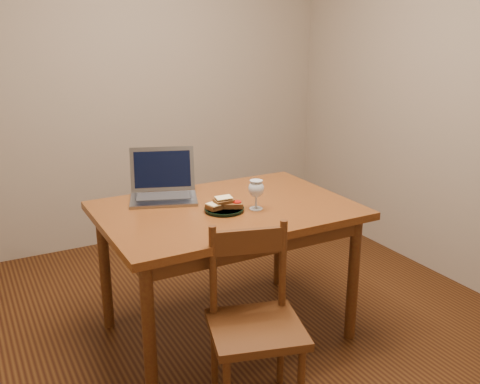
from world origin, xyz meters
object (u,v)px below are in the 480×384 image
chair (255,315)px  laptop (163,185)px  plate (224,209)px  milk_glass (256,195)px  table (226,222)px

chair → laptop: bearing=109.5°
plate → laptop: laptop is taller
milk_glass → chair: bearing=-120.1°
plate → laptop: size_ratio=0.46×
laptop → chair: bearing=-66.6°
table → laptop: size_ratio=2.92×
chair → laptop: laptop is taller
table → milk_glass: 0.23m
milk_glass → laptop: size_ratio=0.35×
table → chair: 0.65m
plate → chair: bearing=-103.3°
laptop → milk_glass: bearing=-31.3°
table → milk_glass: bearing=-41.7°
chair → milk_glass: (0.29, 0.49, 0.36)m
table → chair: size_ratio=2.71×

